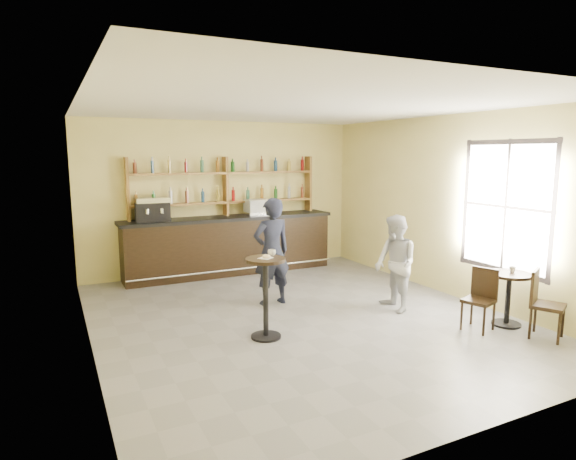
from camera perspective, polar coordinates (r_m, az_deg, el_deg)
name	(u,v)px	position (r m, az deg, el deg)	size (l,w,h in m)	color
floor	(299,317)	(7.62, 1.36, -10.29)	(7.00, 7.00, 0.00)	slate
ceiling	(300,106)	(7.22, 1.45, 14.44)	(7.00, 7.00, 0.00)	white
wall_back	(224,197)	(10.45, -7.62, 3.90)	(7.00, 7.00, 0.00)	#E5D682
wall_front	(489,262)	(4.50, 22.73, -3.47)	(7.00, 7.00, 0.00)	#E5D682
wall_left	(85,229)	(6.43, -22.97, 0.08)	(7.00, 7.00, 0.00)	#E5D682
wall_right	(449,206)	(9.04, 18.50, 2.72)	(7.00, 7.00, 0.00)	#E5D682
window_pane	(506,207)	(8.22, 24.40, 2.50)	(2.00, 2.00, 0.00)	white
window_frame	(505,207)	(8.22, 24.37, 2.50)	(0.04, 1.70, 2.10)	black
shelf_unit	(226,188)	(10.31, -7.40, 5.01)	(4.00, 0.26, 1.40)	brown
liquor_bottles	(225,180)	(10.30, -7.42, 5.95)	(3.68, 0.10, 1.00)	#8C5919
bar_counter	(230,245)	(10.26, -6.89, -1.77)	(4.50, 0.88, 1.22)	black
espresso_machine	(152,209)	(9.73, -15.77, 2.37)	(0.64, 0.41, 0.46)	black
pastry_case	(258,207)	(10.38, -3.55, 2.74)	(0.55, 0.44, 0.33)	silver
pedestal_table	(266,298)	(6.65, -2.65, -8.09)	(0.55, 0.55, 1.12)	black
napkin	(265,258)	(6.51, -2.69, -3.34)	(0.16, 0.16, 0.00)	white
donut	(266,257)	(6.50, -2.57, -3.16)	(0.11, 0.11, 0.04)	gold
cup_pedestal	(272,253)	(6.65, -1.93, -2.71)	(0.11, 0.11, 0.09)	white
man_main	(272,252)	(8.04, -1.95, -2.58)	(0.66, 0.43, 1.80)	black
cafe_table	(508,299)	(7.87, 24.61, -7.46)	(0.63, 0.63, 0.79)	black
cup_cafe	(512,270)	(7.80, 25.06, -4.28)	(0.10, 0.10, 0.09)	white
chair_west	(479,300)	(7.48, 21.66, -7.72)	(0.39, 0.39, 0.89)	black
chair_south	(548,305)	(7.55, 28.45, -7.83)	(0.41, 0.41, 0.95)	black
patron_second	(395,264)	(7.91, 12.60, -3.90)	(0.76, 0.59, 1.56)	#ADADB3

